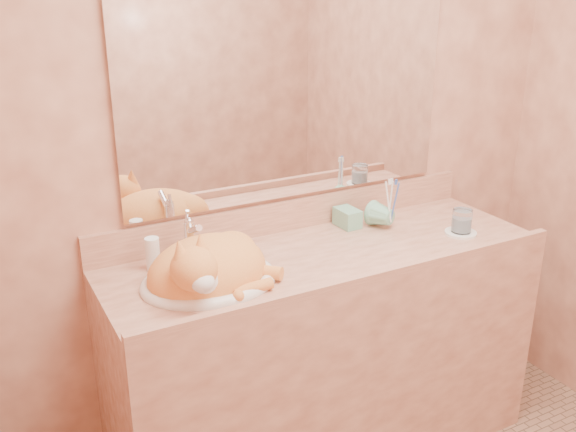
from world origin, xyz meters
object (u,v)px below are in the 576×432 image
vanity_counter (324,355)px  cat (208,266)px  sink_basin (209,263)px  water_glass (462,221)px  soap_dispenser (356,211)px  toothbrush_cup (391,219)px

vanity_counter → cat: cat is taller
sink_basin → cat: 0.02m
vanity_counter → water_glass: water_glass is taller
cat → soap_dispenser: cat is taller
cat → water_glass: size_ratio=4.68×
soap_dispenser → water_glass: 0.40m
cat → toothbrush_cup: size_ratio=4.08×
vanity_counter → sink_basin: bearing=-177.5°
sink_basin → water_glass: sink_basin is taller
sink_basin → soap_dispenser: (0.66, 0.15, 0.01)m
soap_dispenser → toothbrush_cup: 0.14m
sink_basin → soap_dispenser: 0.68m
sink_basin → toothbrush_cup: sink_basin is taller
water_glass → sink_basin: bearing=175.9°
water_glass → cat: bearing=177.1°
sink_basin → cat: size_ratio=1.07×
water_glass → soap_dispenser: bearing=146.9°
vanity_counter → soap_dispenser: soap_dispenser is taller
sink_basin → soap_dispenser: soap_dispenser is taller
toothbrush_cup → vanity_counter: bearing=-168.1°
vanity_counter → soap_dispenser: bearing=31.7°
cat → soap_dispenser: (0.67, 0.17, 0.01)m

